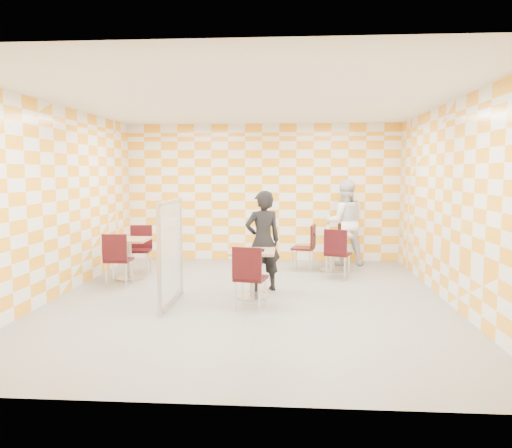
{
  "coord_description": "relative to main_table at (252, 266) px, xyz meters",
  "views": [
    {
      "loc": [
        0.64,
        -7.49,
        1.96
      ],
      "look_at": [
        0.1,
        0.2,
        1.15
      ],
      "focal_mm": 35.0,
      "sensor_mm": 36.0,
      "label": 1
    }
  ],
  "objects": [
    {
      "name": "chair_main_front",
      "position": [
        0.02,
        -0.75,
        0.04
      ],
      "size": [
        0.5,
        0.51,
        0.92
      ],
      "color": "#370B0F",
      "rests_on": "ground"
    },
    {
      "name": "empty_table",
      "position": [
        -2.34,
        1.2,
        0.0
      ],
      "size": [
        0.7,
        0.7,
        0.75
      ],
      "color": "tan",
      "rests_on": "ground"
    },
    {
      "name": "partition",
      "position": [
        -1.16,
        -0.47,
        0.28
      ],
      "size": [
        0.08,
        1.38,
        1.55
      ],
      "color": "white",
      "rests_on": "ground"
    },
    {
      "name": "man_white",
      "position": [
        1.72,
        2.94,
        0.39
      ],
      "size": [
        0.93,
        0.76,
        1.8
      ],
      "primitive_type": "imported",
      "rotation": [
        0.0,
        0.0,
        3.23
      ],
      "color": "white",
      "rests_on": "ground"
    },
    {
      "name": "room_shell",
      "position": [
        -0.05,
        0.44,
        0.99
      ],
      "size": [
        7.0,
        7.0,
        7.0
      ],
      "color": "gray",
      "rests_on": "ground"
    },
    {
      "name": "pizza_on_foil",
      "position": [
        -0.0,
        -0.02,
        0.26
      ],
      "size": [
        0.4,
        0.4,
        0.04
      ],
      "color": "silver",
      "rests_on": "main_table"
    },
    {
      "name": "sport_bottle",
      "position": [
        1.33,
        2.31,
        0.33
      ],
      "size": [
        0.06,
        0.06,
        0.2
      ],
      "color": "white",
      "rests_on": "second_table"
    },
    {
      "name": "chair_empty_near",
      "position": [
        -2.34,
        0.55,
        0.04
      ],
      "size": [
        0.42,
        0.43,
        0.92
      ],
      "color": "#370B0F",
      "rests_on": "ground"
    },
    {
      "name": "chair_empty_far",
      "position": [
        -2.31,
        1.77,
        0.04
      ],
      "size": [
        0.46,
        0.47,
        0.92
      ],
      "color": "#370B0F",
      "rests_on": "ground"
    },
    {
      "name": "second_table",
      "position": [
        1.43,
        2.25,
        0.0
      ],
      "size": [
        0.7,
        0.7,
        0.75
      ],
      "color": "tan",
      "rests_on": "ground"
    },
    {
      "name": "chair_second_front",
      "position": [
        1.43,
        1.47,
        0.04
      ],
      "size": [
        0.54,
        0.55,
        0.92
      ],
      "color": "#370B0F",
      "rests_on": "ground"
    },
    {
      "name": "chair_second_side",
      "position": [
        0.93,
        2.19,
        0.04
      ],
      "size": [
        0.51,
        0.5,
        0.92
      ],
      "color": "#370B0F",
      "rests_on": "ground"
    },
    {
      "name": "man_dark",
      "position": [
        0.14,
        0.5,
        0.32
      ],
      "size": [
        0.71,
        0.6,
        1.66
      ],
      "primitive_type": "imported",
      "rotation": [
        0.0,
        0.0,
        3.53
      ],
      "color": "black",
      "rests_on": "ground"
    },
    {
      "name": "main_table",
      "position": [
        0.0,
        0.0,
        0.0
      ],
      "size": [
        0.7,
        0.7,
        0.75
      ],
      "color": "tan",
      "rests_on": "ground"
    },
    {
      "name": "soda_bottle",
      "position": [
        1.55,
        2.25,
        0.34
      ],
      "size": [
        0.07,
        0.07,
        0.23
      ],
      "color": "black",
      "rests_on": "second_table"
    }
  ]
}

